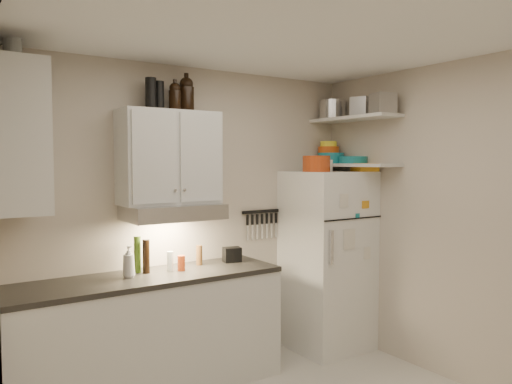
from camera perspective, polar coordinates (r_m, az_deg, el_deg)
ceiling at (r=3.20m, az=5.54°, el=18.27°), size 3.20×3.00×0.02m
back_wall at (r=4.40m, az=-7.16°, el=-2.96°), size 3.20×0.02×2.60m
left_wall at (r=2.47m, az=-25.24°, el=-8.31°), size 0.02×3.00×2.60m
right_wall at (r=4.33m, az=22.16°, el=-3.30°), size 0.02×3.00×2.60m
base_cabinet at (r=4.09m, az=-12.19°, el=-15.87°), size 2.10×0.60×0.88m
countertop at (r=3.97m, az=-12.28°, el=-9.59°), size 2.10×0.62×0.04m
upper_cabinet at (r=4.09m, az=-9.87°, el=3.90°), size 0.80×0.33×0.75m
side_cabinet at (r=3.64m, az=-25.63°, el=5.64°), size 0.33×0.55×1.00m
range_hood at (r=4.05m, az=-9.44°, el=-2.26°), size 0.76×0.46×0.12m
fridge at (r=4.88m, az=8.14°, el=-7.67°), size 0.70×0.68×1.70m
shelf_hi at (r=4.85m, az=11.14°, el=8.25°), size 0.30×0.95×0.03m
shelf_lo at (r=4.83m, az=11.07°, el=3.04°), size 0.30×0.95×0.03m
knife_strip at (r=4.73m, az=0.58°, el=-2.24°), size 0.42×0.02×0.03m
dutch_oven at (r=4.58m, az=6.91°, el=3.22°), size 0.33×0.33×0.15m
book_stack at (r=4.79m, az=12.31°, el=2.77°), size 0.25×0.28×0.08m
spice_jar at (r=4.82m, az=8.37°, el=3.01°), size 0.07×0.07×0.11m
stock_pot at (r=5.09m, az=8.73°, el=9.27°), size 0.27×0.27×0.19m
tin_a at (r=4.85m, az=11.95°, el=9.48°), size 0.23×0.22×0.18m
tin_b at (r=4.60m, az=14.30°, el=9.78°), size 0.22×0.22×0.18m
bowl_teal at (r=5.06m, az=8.57°, el=3.85°), size 0.26×0.26×0.11m
bowl_orange at (r=5.09m, az=8.29°, el=4.80°), size 0.21×0.21×0.06m
bowl_yellow at (r=5.10m, az=8.29°, el=5.45°), size 0.16×0.16×0.05m
plates at (r=4.93m, az=11.04°, el=3.62°), size 0.29×0.29×0.07m
growler_a at (r=4.16m, az=-9.25°, el=10.72°), size 0.11×0.11×0.24m
growler_b at (r=4.25m, az=-7.95°, el=10.99°), size 0.14×0.14×0.30m
thermos_a at (r=4.12m, az=-11.02°, el=10.73°), size 0.10×0.10×0.23m
thermos_b at (r=4.06m, az=-11.93°, el=10.94°), size 0.11×0.11×0.25m
side_jar at (r=3.77m, az=-26.06°, el=14.39°), size 0.15×0.15×0.16m
soap_bottle at (r=3.90m, az=-14.35°, el=-7.53°), size 0.12×0.12×0.27m
pepper_mill at (r=4.27m, az=-6.51°, el=-7.19°), size 0.07×0.07×0.17m
oil_bottle at (r=4.05m, az=-13.40°, el=-6.96°), size 0.07×0.07×0.29m
vinegar_bottle at (r=4.02m, az=-12.44°, el=-7.20°), size 0.07×0.07×0.27m
clear_bottle at (r=4.08m, az=-9.79°, el=-7.79°), size 0.07×0.07×0.16m
red_jar at (r=4.07m, az=-8.54°, el=-8.04°), size 0.07×0.07×0.12m
caddy at (r=4.38m, az=-2.76°, el=-7.16°), size 0.17×0.13×0.13m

